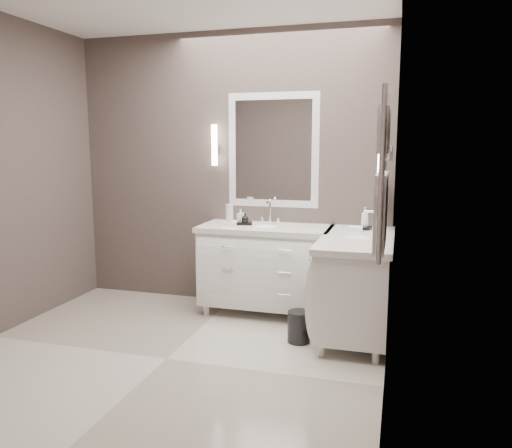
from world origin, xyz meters
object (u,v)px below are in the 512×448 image
(vanity_back, at_px, (266,264))
(towel_ladder, at_px, (382,184))
(waste_bin, at_px, (299,327))
(vanity_right, at_px, (356,279))

(vanity_back, distance_m, towel_ladder, 2.16)
(vanity_back, xyz_separation_m, waste_bin, (0.45, -0.62, -0.36))
(towel_ladder, xyz_separation_m, waste_bin, (-0.65, 1.00, -1.26))
(waste_bin, bearing_deg, towel_ladder, -57.02)
(towel_ladder, bearing_deg, vanity_back, 124.10)
(vanity_back, height_order, vanity_right, same)
(vanity_back, relative_size, vanity_right, 1.00)
(vanity_back, bearing_deg, waste_bin, -54.14)
(vanity_right, relative_size, towel_ladder, 1.38)
(vanity_right, xyz_separation_m, towel_ladder, (0.23, -1.30, 0.91))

